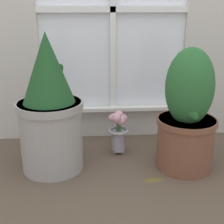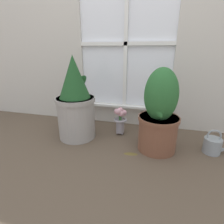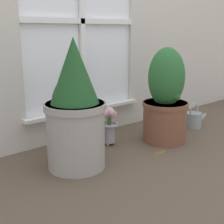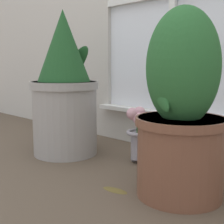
% 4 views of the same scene
% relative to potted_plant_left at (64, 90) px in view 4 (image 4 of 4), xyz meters
% --- Properties ---
extents(ground_plane, '(10.00, 10.00, 0.00)m').
position_rel_potted_plant_left_xyz_m(ground_plane, '(0.37, -0.21, -0.34)').
color(ground_plane, brown).
extents(potted_plant_left, '(0.36, 0.36, 0.75)m').
position_rel_potted_plant_left_xyz_m(potted_plant_left, '(0.00, 0.00, 0.00)').
color(potted_plant_left, '#9E9993').
rests_on(potted_plant_left, ground_plane).
extents(potted_plant_right, '(0.33, 0.33, 0.67)m').
position_rel_potted_plant_left_xyz_m(potted_plant_right, '(0.74, -0.04, -0.04)').
color(potted_plant_right, brown).
rests_on(potted_plant_right, ground_plane).
extents(flower_vase, '(0.13, 0.13, 0.28)m').
position_rel_potted_plant_left_xyz_m(flower_vase, '(0.38, 0.15, -0.18)').
color(flower_vase, '#99939E').
rests_on(flower_vase, ground_plane).
extents(fallen_leaf, '(0.11, 0.06, 0.01)m').
position_rel_potted_plant_left_xyz_m(fallen_leaf, '(0.54, -0.18, -0.34)').
color(fallen_leaf, brown).
rests_on(fallen_leaf, ground_plane).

